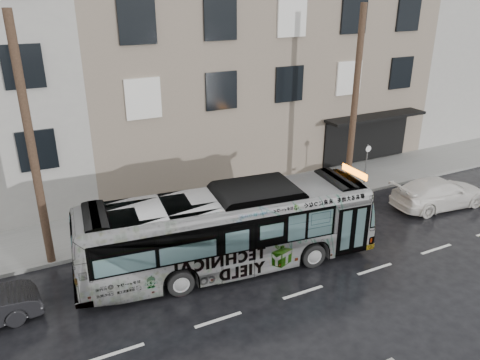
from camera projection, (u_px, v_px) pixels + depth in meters
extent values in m
plane|color=black|center=(267.00, 258.00, 18.15)|extent=(120.00, 120.00, 0.00)
cube|color=gray|center=(215.00, 207.00, 22.17)|extent=(90.00, 3.60, 0.15)
cube|color=#766B5B|center=(236.00, 63.00, 28.64)|extent=(20.00, 12.00, 11.00)
cube|color=#A5A39C|center=(455.00, 40.00, 36.38)|extent=(18.00, 12.00, 12.00)
cylinder|color=#4C3626|center=(355.00, 105.00, 21.83)|extent=(0.30, 0.30, 9.00)
cylinder|color=#4C3626|center=(32.00, 148.00, 15.98)|extent=(0.30, 0.30, 9.00)
cylinder|color=slate|center=(366.00, 167.00, 23.53)|extent=(0.06, 0.06, 2.40)
imported|color=#B2B2B2|center=(229.00, 229.00, 17.06)|extent=(11.28, 3.80, 3.08)
imported|color=silver|center=(439.00, 193.00, 22.22)|extent=(4.96, 2.38, 1.40)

